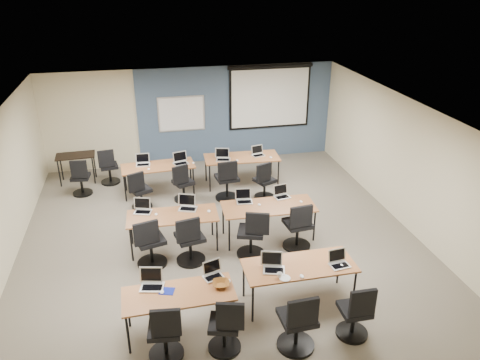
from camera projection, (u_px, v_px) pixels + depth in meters
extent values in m
cube|color=#6B6354|center=(222.00, 243.00, 9.54)|extent=(8.00, 9.00, 0.02)
cube|color=white|center=(219.00, 115.00, 8.41)|extent=(8.00, 9.00, 0.02)
cube|color=beige|center=(192.00, 116.00, 12.97)|extent=(8.00, 0.04, 2.70)
cube|color=beige|center=(295.00, 358.00, 4.98)|extent=(8.00, 0.04, 2.70)
cube|color=beige|center=(409.00, 166.00, 9.75)|extent=(0.04, 9.00, 2.70)
cube|color=#3D5977|center=(236.00, 113.00, 13.18)|extent=(5.50, 0.04, 2.70)
cube|color=silver|center=(181.00, 114.00, 12.81)|extent=(1.28, 0.02, 0.98)
cube|color=white|center=(181.00, 114.00, 12.80)|extent=(1.20, 0.02, 0.90)
cube|color=black|center=(270.00, 97.00, 13.13)|extent=(2.32, 0.03, 1.82)
cube|color=white|center=(270.00, 98.00, 13.14)|extent=(2.20, 0.02, 1.62)
cylinder|color=black|center=(271.00, 66.00, 12.77)|extent=(2.40, 0.10, 0.10)
cube|color=#A1683E|center=(179.00, 294.00, 6.94)|extent=(1.66, 0.69, 0.03)
cylinder|color=black|center=(128.00, 334.00, 6.69)|extent=(0.04, 0.04, 0.70)
cylinder|color=black|center=(234.00, 319.00, 6.99)|extent=(0.04, 0.04, 0.70)
cylinder|color=black|center=(128.00, 308.00, 7.20)|extent=(0.04, 0.04, 0.70)
cylinder|color=black|center=(226.00, 295.00, 7.50)|extent=(0.04, 0.04, 0.70)
cube|color=brown|center=(299.00, 266.00, 7.59)|extent=(1.83, 0.76, 0.03)
cylinder|color=black|center=(253.00, 304.00, 7.30)|extent=(0.04, 0.04, 0.70)
cylinder|color=black|center=(354.00, 289.00, 7.63)|extent=(0.04, 0.04, 0.70)
cylinder|color=black|center=(244.00, 279.00, 7.87)|extent=(0.04, 0.04, 0.70)
cylinder|color=black|center=(339.00, 266.00, 8.20)|extent=(0.04, 0.04, 0.70)
cube|color=#915D3D|center=(173.00, 216.00, 9.10)|extent=(1.76, 0.73, 0.03)
cylinder|color=black|center=(131.00, 245.00, 8.83)|extent=(0.04, 0.04, 0.70)
cylinder|color=black|center=(217.00, 235.00, 9.14)|extent=(0.04, 0.04, 0.70)
cylinder|color=black|center=(131.00, 229.00, 9.37)|extent=(0.04, 0.04, 0.70)
cylinder|color=black|center=(212.00, 220.00, 9.69)|extent=(0.04, 0.04, 0.70)
cube|color=#A8824A|center=(269.00, 207.00, 9.46)|extent=(1.88, 0.78, 0.03)
cylinder|color=black|center=(229.00, 235.00, 9.14)|extent=(0.04, 0.04, 0.70)
cylinder|color=black|center=(314.00, 226.00, 9.48)|extent=(0.04, 0.04, 0.70)
cylinder|color=black|center=(223.00, 219.00, 9.73)|extent=(0.04, 0.04, 0.70)
cylinder|color=black|center=(303.00, 210.00, 10.07)|extent=(0.04, 0.04, 0.70)
cube|color=#A87746|center=(158.00, 166.00, 11.35)|extent=(1.75, 0.73, 0.03)
cylinder|color=black|center=(125.00, 188.00, 11.08)|extent=(0.04, 0.04, 0.70)
cylinder|color=black|center=(194.00, 182.00, 11.39)|extent=(0.04, 0.04, 0.70)
cylinder|color=black|center=(125.00, 178.00, 11.62)|extent=(0.04, 0.04, 0.70)
cylinder|color=black|center=(191.00, 172.00, 11.93)|extent=(0.04, 0.04, 0.70)
cube|color=#A4643E|center=(242.00, 157.00, 11.87)|extent=(1.88, 0.78, 0.03)
cylinder|color=black|center=(210.00, 179.00, 11.55)|extent=(0.04, 0.04, 0.70)
cylinder|color=black|center=(278.00, 173.00, 11.90)|extent=(0.04, 0.04, 0.70)
cylinder|color=black|center=(206.00, 169.00, 12.14)|extent=(0.04, 0.04, 0.70)
cylinder|color=black|center=(271.00, 163.00, 12.49)|extent=(0.04, 0.04, 0.70)
cube|color=#B0B0B3|center=(152.00, 287.00, 7.04)|extent=(0.35, 0.25, 0.02)
cube|color=black|center=(152.00, 287.00, 7.02)|extent=(0.30, 0.15, 0.00)
cube|color=#B0B0B3|center=(151.00, 275.00, 7.11)|extent=(0.35, 0.06, 0.24)
cube|color=black|center=(151.00, 275.00, 7.10)|extent=(0.31, 0.05, 0.20)
ellipsoid|color=white|center=(162.00, 292.00, 6.94)|extent=(0.07, 0.10, 0.03)
cylinder|color=black|center=(167.00, 354.00, 6.79)|extent=(0.51, 0.51, 0.05)
cylinder|color=black|center=(166.00, 343.00, 6.70)|extent=(0.06, 0.06, 0.45)
cube|color=black|center=(164.00, 329.00, 6.59)|extent=(0.45, 0.45, 0.08)
cube|color=black|center=(166.00, 323.00, 6.30)|extent=(0.41, 0.06, 0.44)
cube|color=#A4A5AC|center=(213.00, 277.00, 7.28)|extent=(0.30, 0.22, 0.02)
cube|color=black|center=(214.00, 277.00, 7.25)|extent=(0.25, 0.13, 0.00)
cube|color=#A4A5AC|center=(212.00, 267.00, 7.33)|extent=(0.30, 0.06, 0.21)
cube|color=black|center=(212.00, 267.00, 7.33)|extent=(0.26, 0.04, 0.17)
ellipsoid|color=white|center=(229.00, 281.00, 7.18)|extent=(0.09, 0.11, 0.03)
cylinder|color=black|center=(225.00, 347.00, 6.91)|extent=(0.49, 0.49, 0.05)
cylinder|color=black|center=(224.00, 337.00, 6.83)|extent=(0.06, 0.06, 0.43)
cube|color=black|center=(224.00, 323.00, 6.72)|extent=(0.43, 0.43, 0.08)
cube|color=black|center=(230.00, 316.00, 6.44)|extent=(0.40, 0.06, 0.44)
cube|color=#B2B2B9|center=(274.00, 270.00, 7.44)|extent=(0.35, 0.25, 0.02)
cube|color=black|center=(274.00, 270.00, 7.41)|extent=(0.29, 0.15, 0.00)
cube|color=#B2B2B9|center=(272.00, 259.00, 7.50)|extent=(0.35, 0.06, 0.24)
cube|color=black|center=(272.00, 259.00, 7.49)|extent=(0.30, 0.05, 0.20)
ellipsoid|color=white|center=(302.00, 276.00, 7.29)|extent=(0.09, 0.12, 0.04)
cylinder|color=black|center=(295.00, 344.00, 6.95)|extent=(0.56, 0.56, 0.05)
cylinder|color=black|center=(296.00, 333.00, 6.86)|extent=(0.06, 0.06, 0.50)
cube|color=black|center=(297.00, 317.00, 6.74)|extent=(0.50, 0.50, 0.08)
cube|color=black|center=(303.00, 313.00, 6.42)|extent=(0.45, 0.06, 0.44)
cube|color=silver|center=(340.00, 266.00, 7.55)|extent=(0.31, 0.23, 0.02)
cube|color=black|center=(340.00, 266.00, 7.53)|extent=(0.26, 0.13, 0.00)
cube|color=silver|center=(337.00, 255.00, 7.61)|extent=(0.31, 0.06, 0.21)
cube|color=black|center=(337.00, 255.00, 7.60)|extent=(0.27, 0.04, 0.18)
ellipsoid|color=white|center=(342.00, 265.00, 7.55)|extent=(0.09, 0.11, 0.03)
cylinder|color=black|center=(352.00, 333.00, 7.18)|extent=(0.49, 0.49, 0.05)
cylinder|color=black|center=(353.00, 323.00, 7.10)|extent=(0.06, 0.06, 0.43)
cube|color=black|center=(355.00, 309.00, 6.99)|extent=(0.43, 0.43, 0.08)
cube|color=black|center=(363.00, 303.00, 6.70)|extent=(0.40, 0.06, 0.44)
cube|color=#A2A2AD|center=(143.00, 212.00, 9.19)|extent=(0.33, 0.24, 0.02)
cube|color=black|center=(143.00, 212.00, 9.17)|extent=(0.28, 0.14, 0.00)
cube|color=#A2A2AD|center=(142.00, 203.00, 9.25)|extent=(0.33, 0.06, 0.23)
cube|color=black|center=(142.00, 203.00, 9.25)|extent=(0.29, 0.04, 0.19)
ellipsoid|color=white|center=(156.00, 214.00, 9.11)|extent=(0.09, 0.11, 0.03)
cylinder|color=black|center=(152.00, 263.00, 8.86)|extent=(0.56, 0.56, 0.05)
cylinder|color=black|center=(151.00, 253.00, 8.77)|extent=(0.06, 0.06, 0.50)
cube|color=black|center=(150.00, 240.00, 8.65)|extent=(0.50, 0.50, 0.08)
cube|color=black|center=(146.00, 233.00, 8.32)|extent=(0.45, 0.06, 0.44)
cube|color=#A8A9B3|center=(188.00, 209.00, 9.31)|extent=(0.35, 0.26, 0.02)
cube|color=black|center=(188.00, 209.00, 9.29)|extent=(0.30, 0.15, 0.00)
cube|color=#A8A9B3|center=(187.00, 200.00, 9.38)|extent=(0.35, 0.06, 0.24)
cube|color=black|center=(187.00, 200.00, 9.37)|extent=(0.31, 0.05, 0.20)
ellipsoid|color=white|center=(209.00, 211.00, 9.22)|extent=(0.10, 0.12, 0.04)
cylinder|color=black|center=(191.00, 260.00, 8.95)|extent=(0.56, 0.56, 0.05)
cylinder|color=black|center=(191.00, 250.00, 8.86)|extent=(0.06, 0.06, 0.49)
cube|color=black|center=(190.00, 237.00, 8.74)|extent=(0.49, 0.49, 0.08)
cube|color=black|center=(188.00, 230.00, 8.42)|extent=(0.45, 0.06, 0.44)
cube|color=#B6B6BA|center=(244.00, 202.00, 9.58)|extent=(0.32, 0.24, 0.02)
cube|color=black|center=(245.00, 202.00, 9.56)|extent=(0.28, 0.14, 0.00)
cube|color=#B6B6BA|center=(243.00, 194.00, 9.65)|extent=(0.32, 0.06, 0.22)
cube|color=black|center=(243.00, 194.00, 9.64)|extent=(0.29, 0.04, 0.18)
ellipsoid|color=white|center=(259.00, 205.00, 9.47)|extent=(0.08, 0.10, 0.03)
cylinder|color=black|center=(251.00, 253.00, 9.15)|extent=(0.55, 0.55, 0.05)
cylinder|color=black|center=(251.00, 244.00, 9.06)|extent=(0.06, 0.06, 0.49)
cube|color=black|center=(251.00, 231.00, 8.94)|extent=(0.49, 0.49, 0.08)
cube|color=black|center=(257.00, 224.00, 8.65)|extent=(0.45, 0.06, 0.44)
cube|color=#B5B5B8|center=(282.00, 197.00, 9.78)|extent=(0.31, 0.23, 0.02)
cube|color=black|center=(282.00, 197.00, 9.76)|extent=(0.27, 0.13, 0.00)
cube|color=#B5B5B8|center=(281.00, 189.00, 9.84)|extent=(0.31, 0.06, 0.22)
cube|color=black|center=(281.00, 190.00, 9.83)|extent=(0.28, 0.04, 0.18)
ellipsoid|color=white|center=(301.00, 202.00, 9.60)|extent=(0.08, 0.11, 0.03)
cylinder|color=black|center=(296.00, 245.00, 9.41)|extent=(0.56, 0.56, 0.05)
cylinder|color=black|center=(297.00, 236.00, 9.31)|extent=(0.06, 0.06, 0.49)
cube|color=black|center=(298.00, 223.00, 9.19)|extent=(0.49, 0.49, 0.08)
cube|color=black|center=(301.00, 217.00, 8.87)|extent=(0.45, 0.06, 0.44)
cube|color=#B8B8B8|center=(143.00, 165.00, 11.37)|extent=(0.33, 0.24, 0.02)
cube|color=black|center=(143.00, 165.00, 11.34)|extent=(0.28, 0.14, 0.00)
cube|color=#B8B8B8|center=(143.00, 158.00, 11.43)|extent=(0.33, 0.06, 0.23)
cube|color=black|center=(143.00, 158.00, 11.42)|extent=(0.29, 0.04, 0.19)
ellipsoid|color=white|center=(149.00, 169.00, 11.12)|extent=(0.06, 0.10, 0.03)
cylinder|color=black|center=(142.00, 206.00, 10.94)|extent=(0.47, 0.47, 0.05)
cylinder|color=black|center=(142.00, 199.00, 10.86)|extent=(0.06, 0.06, 0.42)
cube|color=black|center=(141.00, 190.00, 10.76)|extent=(0.42, 0.42, 0.08)
cube|color=black|center=(136.00, 182.00, 10.47)|extent=(0.38, 0.06, 0.44)
cube|color=silver|center=(181.00, 164.00, 11.44)|extent=(0.35, 0.26, 0.02)
cube|color=black|center=(181.00, 163.00, 11.42)|extent=(0.30, 0.15, 0.00)
cube|color=silver|center=(180.00, 156.00, 11.51)|extent=(0.35, 0.06, 0.24)
cube|color=black|center=(180.00, 157.00, 11.50)|extent=(0.31, 0.05, 0.20)
ellipsoid|color=white|center=(193.00, 163.00, 11.47)|extent=(0.07, 0.10, 0.03)
cylinder|color=black|center=(184.00, 199.00, 11.29)|extent=(0.48, 0.48, 0.05)
cylinder|color=black|center=(184.00, 192.00, 11.21)|extent=(0.06, 0.06, 0.43)
cube|color=black|center=(183.00, 182.00, 11.11)|extent=(0.43, 0.43, 0.08)
cube|color=black|center=(180.00, 175.00, 10.81)|extent=(0.39, 0.06, 0.44)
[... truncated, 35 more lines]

